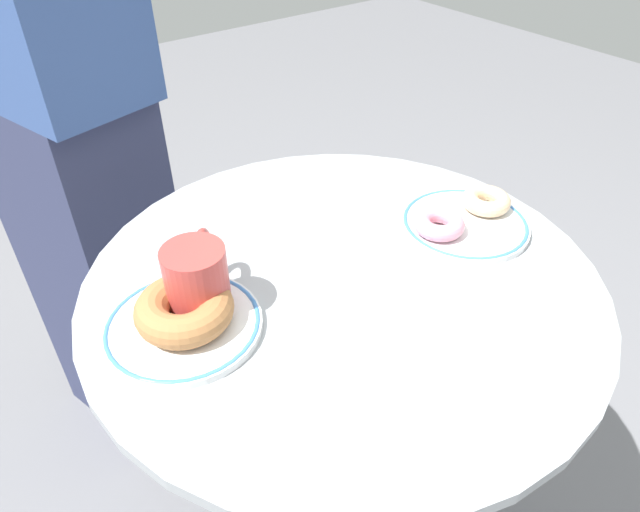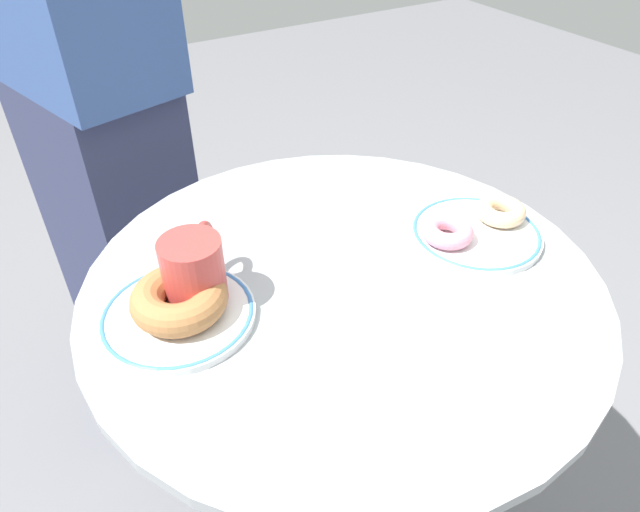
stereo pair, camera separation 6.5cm
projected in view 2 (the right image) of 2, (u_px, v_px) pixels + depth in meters
The scene contains 8 objects.
cafe_table at pixel (339, 397), 0.94m from camera, with size 0.71×0.71×0.77m.
plate_left at pixel (178, 315), 0.71m from camera, with size 0.19×0.19×0.01m.
plate_right at pixel (476, 233), 0.85m from camera, with size 0.19×0.19×0.01m.
donut_cinnamon at pixel (179, 299), 0.70m from camera, with size 0.12×0.12×0.04m, color #A36B3D.
donut_glazed at pixel (501, 211), 0.87m from camera, with size 0.08×0.08×0.03m, color #E0B789.
donut_pink_frosted at pixel (447, 231), 0.82m from camera, with size 0.08×0.08×0.03m, color pink.
coffee_mug at pixel (195, 272), 0.71m from camera, with size 0.09×0.11×0.10m.
person_figure at pixel (91, 104), 1.10m from camera, with size 0.32×0.43×1.68m.
Camera 2 is at (-0.33, -0.50, 1.27)m, focal length 31.82 mm.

